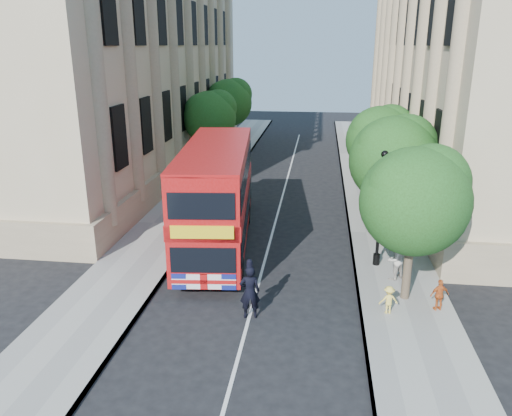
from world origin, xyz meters
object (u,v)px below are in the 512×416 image
(box_van, at_px, (227,190))
(police_constable, at_px, (250,292))
(woman_pedestrian, at_px, (395,260))
(double_decker_bus, at_px, (217,194))
(lamp_post, at_px, (380,214))

(box_van, height_order, police_constable, box_van)
(police_constable, distance_m, woman_pedestrian, 6.66)
(double_decker_bus, xyz_separation_m, woman_pedestrian, (8.02, -2.57, -1.75))
(police_constable, xyz_separation_m, woman_pedestrian, (5.56, 3.65, -0.03))
(lamp_post, relative_size, woman_pedestrian, 3.00)
(lamp_post, relative_size, double_decker_bus, 0.47)
(woman_pedestrian, bearing_deg, double_decker_bus, -58.41)
(box_van, xyz_separation_m, police_constable, (2.92, -11.25, -0.46))
(box_van, bearing_deg, police_constable, -75.68)
(box_van, xyz_separation_m, woman_pedestrian, (8.48, -7.60, -0.49))
(double_decker_bus, relative_size, police_constable, 5.39)
(double_decker_bus, height_order, police_constable, double_decker_bus)
(lamp_post, relative_size, box_van, 0.98)
(lamp_post, distance_m, double_decker_bus, 7.54)
(box_van, bearing_deg, double_decker_bus, -84.96)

